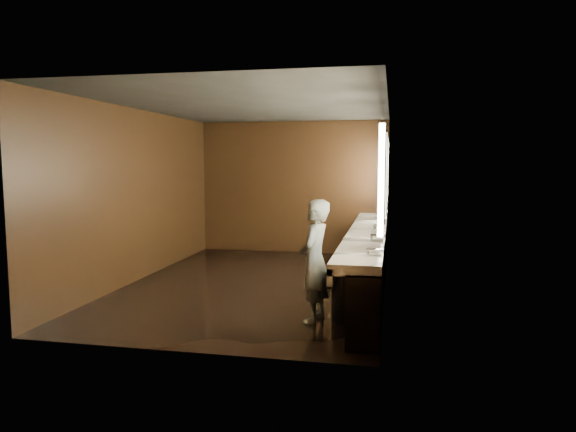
{
  "coord_description": "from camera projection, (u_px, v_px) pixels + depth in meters",
  "views": [
    {
      "loc": [
        2.08,
        -7.77,
        1.94
      ],
      "look_at": [
        0.5,
        0.0,
        1.1
      ],
      "focal_mm": 32.0,
      "sensor_mm": 36.0,
      "label": 1
    }
  ],
  "objects": [
    {
      "name": "wall_front",
      "position": [
        179.0,
        216.0,
        5.12
      ],
      "size": [
        4.0,
        0.02,
        2.8
      ],
      "primitive_type": "cube",
      "color": "black",
      "rests_on": "floor"
    },
    {
      "name": "floor",
      "position": [
        257.0,
        284.0,
        8.19
      ],
      "size": [
        6.0,
        6.0,
        0.0
      ],
      "primitive_type": "plane",
      "color": "black",
      "rests_on": "ground"
    },
    {
      "name": "wall_back",
      "position": [
        293.0,
        187.0,
        10.96
      ],
      "size": [
        4.0,
        0.02,
        2.8
      ],
      "primitive_type": "cube",
      "color": "black",
      "rests_on": "floor"
    },
    {
      "name": "wall_left",
      "position": [
        139.0,
        195.0,
        8.44
      ],
      "size": [
        0.02,
        6.0,
        2.8
      ],
      "primitive_type": "cube",
      "color": "black",
      "rests_on": "floor"
    },
    {
      "name": "ceiling",
      "position": [
        256.0,
        106.0,
        7.89
      ],
      "size": [
        4.0,
        6.0,
        0.02
      ],
      "primitive_type": "cube",
      "color": "#2D2D2B",
      "rests_on": "wall_back"
    },
    {
      "name": "mirror_band",
      "position": [
        385.0,
        175.0,
        7.61
      ],
      "size": [
        0.06,
        5.03,
        1.15
      ],
      "color": "#FFF3CC",
      "rests_on": "wall_right"
    },
    {
      "name": "sink_counter",
      "position": [
        371.0,
        258.0,
        7.78
      ],
      "size": [
        0.55,
        5.4,
        1.01
      ],
      "color": "black",
      "rests_on": "floor"
    },
    {
      "name": "person",
      "position": [
        315.0,
        261.0,
        6.21
      ],
      "size": [
        0.44,
        0.6,
        1.49
      ],
      "primitive_type": "imported",
      "rotation": [
        0.0,
        0.0,
        -1.73
      ],
      "color": "#8FBCD5",
      "rests_on": "floor"
    },
    {
      "name": "trash_bin",
      "position": [
        348.0,
        296.0,
        6.29
      ],
      "size": [
        0.49,
        0.49,
        0.62
      ],
      "primitive_type": "cylinder",
      "rotation": [
        0.0,
        0.0,
        -0.29
      ],
      "color": "black",
      "rests_on": "floor"
    },
    {
      "name": "wall_right",
      "position": [
        386.0,
        198.0,
        7.64
      ],
      "size": [
        0.02,
        6.0,
        2.8
      ],
      "primitive_type": "cube",
      "color": "black",
      "rests_on": "floor"
    }
  ]
}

